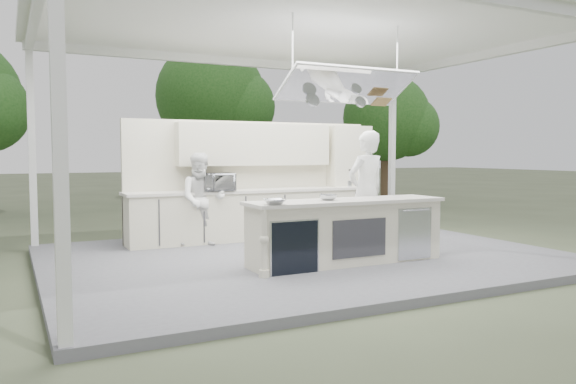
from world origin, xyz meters
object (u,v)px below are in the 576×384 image
demo_island (345,231)px  back_counter (259,214)px  head_chef (366,192)px  sous_chef (202,199)px

demo_island → back_counter: same height
demo_island → head_chef: bearing=39.2°
head_chef → back_counter: bearing=-73.2°
head_chef → sous_chef: bearing=-46.9°
demo_island → head_chef: (0.84, 0.68, 0.53)m
back_counter → sous_chef: size_ratio=3.08×
head_chef → sous_chef: 2.88m
back_counter → sous_chef: bearing=-164.3°
demo_island → sous_chef: bearing=120.0°
back_counter → sous_chef: 1.34m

